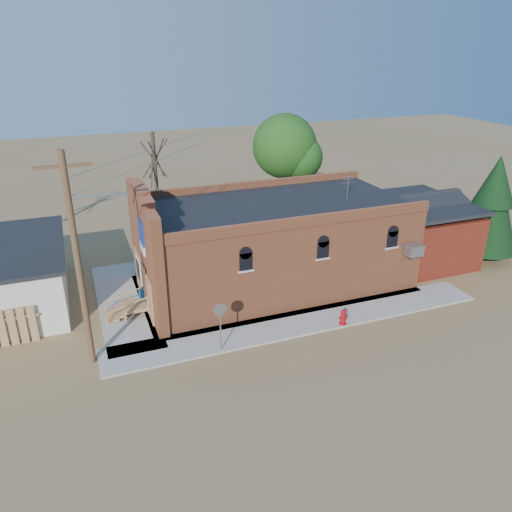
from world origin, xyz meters
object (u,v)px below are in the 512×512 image
object	(u,v)px
stop_sign	(220,314)
fire_hydrant	(343,317)
brick_bar	(270,245)
utility_pole	(79,259)
trash_barrel	(145,297)

from	to	relation	value
stop_sign	fire_hydrant	bearing A→B (deg)	21.85
brick_bar	stop_sign	bearing A→B (deg)	-129.45
utility_pole	stop_sign	world-z (taller)	utility_pole
utility_pole	trash_barrel	distance (m)	6.51
utility_pole	stop_sign	size ratio (longest dim) A/B	3.84
stop_sign	trash_barrel	bearing A→B (deg)	136.64
fire_hydrant	trash_barrel	xyz separation A→B (m)	(-8.50, 5.26, 0.07)
utility_pole	brick_bar	bearing A→B (deg)	23.69
stop_sign	trash_barrel	size ratio (longest dim) A/B	2.55
fire_hydrant	stop_sign	distance (m)	6.24
utility_pole	trash_barrel	bearing A→B (deg)	54.92
utility_pole	fire_hydrant	bearing A→B (deg)	-6.06
fire_hydrant	utility_pole	bearing A→B (deg)	149.98
utility_pole	stop_sign	distance (m)	6.13
utility_pole	fire_hydrant	world-z (taller)	utility_pole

